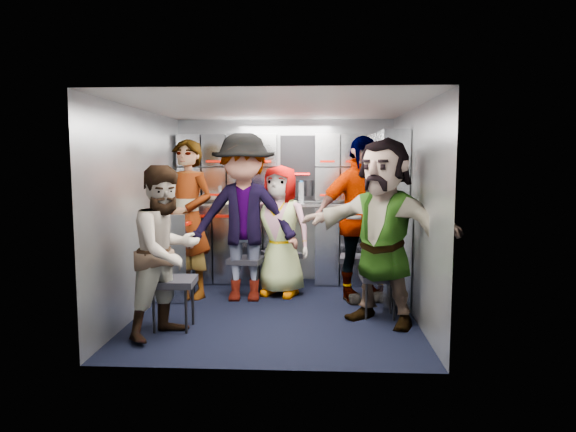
{
  "coord_description": "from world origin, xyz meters",
  "views": [
    {
      "loc": [
        0.4,
        -5.21,
        1.58
      ],
      "look_at": [
        0.11,
        0.35,
        0.97
      ],
      "focal_mm": 32.0,
      "sensor_mm": 36.0,
      "label": 1
    }
  ],
  "objects_px": {
    "jump_seat_center": "(281,257)",
    "attendant_arc_b": "(244,218)",
    "jump_seat_mid_right": "(357,261)",
    "attendant_arc_e": "(383,231)",
    "jump_seat_mid_left": "(246,262)",
    "jump_seat_near_left": "(173,284)",
    "attendant_arc_c": "(280,231)",
    "attendant_standing": "(188,219)",
    "attendant_arc_a": "(167,252)",
    "jump_seat_near_right": "(379,279)",
    "attendant_arc_d": "(359,219)"
  },
  "relations": [
    {
      "from": "jump_seat_near_left",
      "to": "jump_seat_mid_right",
      "type": "distance_m",
      "value": 2.22
    },
    {
      "from": "attendant_arc_b",
      "to": "attendant_arc_c",
      "type": "xyz_separation_m",
      "value": [
        0.39,
        0.24,
        -0.18
      ]
    },
    {
      "from": "attendant_arc_c",
      "to": "attendant_arc_e",
      "type": "bearing_deg",
      "value": -25.88
    },
    {
      "from": "attendant_arc_b",
      "to": "jump_seat_mid_left",
      "type": "bearing_deg",
      "value": 88.52
    },
    {
      "from": "jump_seat_mid_right",
      "to": "attendant_standing",
      "type": "bearing_deg",
      "value": -175.86
    },
    {
      "from": "jump_seat_mid_right",
      "to": "attendant_arc_b",
      "type": "height_order",
      "value": "attendant_arc_b"
    },
    {
      "from": "jump_seat_mid_right",
      "to": "jump_seat_near_right",
      "type": "distance_m",
      "value": 0.81
    },
    {
      "from": "attendant_arc_c",
      "to": "attendant_arc_d",
      "type": "distance_m",
      "value": 0.93
    },
    {
      "from": "jump_seat_mid_right",
      "to": "attendant_arc_e",
      "type": "relative_size",
      "value": 0.26
    },
    {
      "from": "jump_seat_mid_left",
      "to": "jump_seat_mid_right",
      "type": "relative_size",
      "value": 0.96
    },
    {
      "from": "jump_seat_near_left",
      "to": "attendant_arc_a",
      "type": "relative_size",
      "value": 0.31
    },
    {
      "from": "jump_seat_mid_left",
      "to": "attendant_standing",
      "type": "height_order",
      "value": "attendant_standing"
    },
    {
      "from": "jump_seat_mid_left",
      "to": "jump_seat_near_right",
      "type": "distance_m",
      "value": 1.63
    },
    {
      "from": "jump_seat_mid_right",
      "to": "attendant_arc_b",
      "type": "distance_m",
      "value": 1.41
    },
    {
      "from": "jump_seat_near_left",
      "to": "jump_seat_mid_left",
      "type": "xyz_separation_m",
      "value": [
        0.52,
        1.23,
        -0.03
      ]
    },
    {
      "from": "jump_seat_near_right",
      "to": "attendant_arc_e",
      "type": "bearing_deg",
      "value": -90.0
    },
    {
      "from": "attendant_arc_c",
      "to": "attendant_arc_e",
      "type": "distance_m",
      "value": 1.45
    },
    {
      "from": "attendant_standing",
      "to": "jump_seat_mid_left",
      "type": "bearing_deg",
      "value": 33.59
    },
    {
      "from": "jump_seat_center",
      "to": "attendant_arc_a",
      "type": "bearing_deg",
      "value": -118.99
    },
    {
      "from": "attendant_arc_b",
      "to": "attendant_arc_c",
      "type": "distance_m",
      "value": 0.5
    },
    {
      "from": "jump_seat_near_left",
      "to": "jump_seat_near_right",
      "type": "xyz_separation_m",
      "value": [
        1.97,
        0.48,
        -0.04
      ]
    },
    {
      "from": "jump_seat_mid_left",
      "to": "attendant_arc_a",
      "type": "xyz_separation_m",
      "value": [
        -0.52,
        -1.41,
        0.37
      ]
    },
    {
      "from": "jump_seat_mid_left",
      "to": "attendant_arc_a",
      "type": "height_order",
      "value": "attendant_arc_a"
    },
    {
      "from": "jump_seat_center",
      "to": "attendant_arc_b",
      "type": "bearing_deg",
      "value": -132.87
    },
    {
      "from": "jump_seat_mid_right",
      "to": "attendant_arc_b",
      "type": "relative_size",
      "value": 0.25
    },
    {
      "from": "jump_seat_center",
      "to": "attendant_arc_b",
      "type": "xyz_separation_m",
      "value": [
        -0.39,
        -0.42,
        0.52
      ]
    },
    {
      "from": "attendant_standing",
      "to": "jump_seat_near_left",
      "type": "bearing_deg",
      "value": -57.11
    },
    {
      "from": "jump_seat_mid_right",
      "to": "attendant_arc_e",
      "type": "bearing_deg",
      "value": -81.13
    },
    {
      "from": "attendant_standing",
      "to": "attendant_arc_b",
      "type": "height_order",
      "value": "attendant_arc_b"
    },
    {
      "from": "jump_seat_mid_right",
      "to": "attendant_arc_d",
      "type": "relative_size",
      "value": 0.25
    },
    {
      "from": "attendant_arc_b",
      "to": "jump_seat_near_left",
      "type": "bearing_deg",
      "value": -117.93
    },
    {
      "from": "jump_seat_near_left",
      "to": "attendant_arc_e",
      "type": "relative_size",
      "value": 0.27
    },
    {
      "from": "attendant_arc_c",
      "to": "attendant_arc_d",
      "type": "xyz_separation_m",
      "value": [
        0.9,
        -0.19,
        0.16
      ]
    },
    {
      "from": "jump_seat_center",
      "to": "attendant_arc_e",
      "type": "xyz_separation_m",
      "value": [
        1.05,
        -1.17,
        0.48
      ]
    },
    {
      "from": "jump_seat_mid_left",
      "to": "attendant_standing",
      "type": "bearing_deg",
      "value": -172.6
    },
    {
      "from": "jump_seat_mid_right",
      "to": "jump_seat_mid_left",
      "type": "bearing_deg",
      "value": -177.53
    },
    {
      "from": "attendant_arc_b",
      "to": "attendant_arc_e",
      "type": "height_order",
      "value": "attendant_arc_b"
    },
    {
      "from": "jump_seat_near_right",
      "to": "attendant_arc_b",
      "type": "bearing_deg",
      "value": 158.68
    },
    {
      "from": "jump_seat_near_left",
      "to": "attendant_arc_b",
      "type": "relative_size",
      "value": 0.26
    },
    {
      "from": "attendant_arc_a",
      "to": "jump_seat_center",
      "type": "bearing_deg",
      "value": 2.38
    },
    {
      "from": "jump_seat_mid_left",
      "to": "attendant_arc_a",
      "type": "relative_size",
      "value": 0.29
    },
    {
      "from": "jump_seat_center",
      "to": "attendant_arc_b",
      "type": "height_order",
      "value": "attendant_arc_b"
    },
    {
      "from": "jump_seat_mid_left",
      "to": "jump_seat_mid_right",
      "type": "height_order",
      "value": "jump_seat_mid_right"
    },
    {
      "from": "jump_seat_mid_left",
      "to": "jump_seat_near_right",
      "type": "xyz_separation_m",
      "value": [
        1.45,
        -0.74,
        -0.01
      ]
    },
    {
      "from": "jump_seat_mid_right",
      "to": "attendant_arc_a",
      "type": "height_order",
      "value": "attendant_arc_a"
    },
    {
      "from": "jump_seat_near_right",
      "to": "attendant_arc_a",
      "type": "height_order",
      "value": "attendant_arc_a"
    },
    {
      "from": "attendant_arc_a",
      "to": "attendant_arc_e",
      "type": "distance_m",
      "value": 2.03
    },
    {
      "from": "jump_seat_center",
      "to": "attendant_arc_b",
      "type": "distance_m",
      "value": 0.78
    },
    {
      "from": "jump_seat_near_left",
      "to": "jump_seat_center",
      "type": "distance_m",
      "value": 1.73
    },
    {
      "from": "attendant_arc_a",
      "to": "attendant_arc_b",
      "type": "relative_size",
      "value": 0.82
    }
  ]
}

